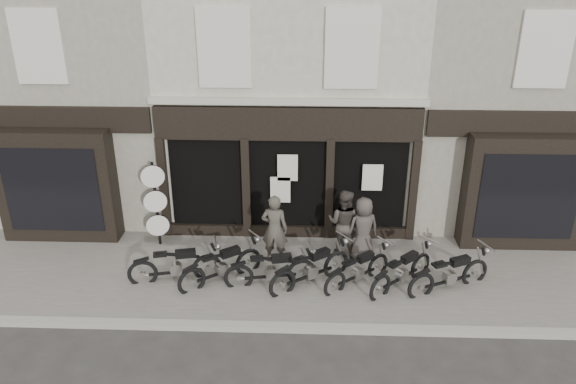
{
  "coord_description": "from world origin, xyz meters",
  "views": [
    {
      "loc": [
        0.52,
        -11.31,
        7.78
      ],
      "look_at": [
        0.05,
        1.6,
        2.07
      ],
      "focal_mm": 35.0,
      "sensor_mm": 36.0,
      "label": 1
    }
  ],
  "objects_px": {
    "motorcycle_3": "(311,271)",
    "man_left": "(275,229)",
    "motorcycle_0": "(176,268)",
    "motorcycle_2": "(272,272)",
    "motorcycle_5": "(402,274)",
    "man_right": "(363,229)",
    "motorcycle_1": "(222,268)",
    "man_centre": "(344,223)",
    "motorcycle_4": "(358,272)",
    "motorcycle_6": "(450,277)",
    "advert_sign_post": "(156,208)"
  },
  "relations": [
    {
      "from": "motorcycle_1",
      "to": "man_right",
      "type": "distance_m",
      "value": 3.8
    },
    {
      "from": "motorcycle_5",
      "to": "man_left",
      "type": "bearing_deg",
      "value": 119.41
    },
    {
      "from": "motorcycle_1",
      "to": "motorcycle_5",
      "type": "xyz_separation_m",
      "value": [
        4.42,
        -0.06,
        -0.02
      ]
    },
    {
      "from": "motorcycle_3",
      "to": "motorcycle_5",
      "type": "height_order",
      "value": "motorcycle_3"
    },
    {
      "from": "motorcycle_3",
      "to": "man_right",
      "type": "height_order",
      "value": "man_right"
    },
    {
      "from": "motorcycle_0",
      "to": "motorcycle_2",
      "type": "distance_m",
      "value": 2.37
    },
    {
      "from": "motorcycle_1",
      "to": "motorcycle_6",
      "type": "height_order",
      "value": "motorcycle_1"
    },
    {
      "from": "motorcycle_0",
      "to": "motorcycle_6",
      "type": "xyz_separation_m",
      "value": [
        6.68,
        -0.16,
        -0.0
      ]
    },
    {
      "from": "motorcycle_3",
      "to": "motorcycle_6",
      "type": "bearing_deg",
      "value": -38.19
    },
    {
      "from": "motorcycle_1",
      "to": "man_centre",
      "type": "bearing_deg",
      "value": -11.81
    },
    {
      "from": "motorcycle_1",
      "to": "advert_sign_post",
      "type": "height_order",
      "value": "advert_sign_post"
    },
    {
      "from": "motorcycle_2",
      "to": "man_left",
      "type": "relative_size",
      "value": 1.19
    },
    {
      "from": "advert_sign_post",
      "to": "motorcycle_3",
      "type": "bearing_deg",
      "value": -38.14
    },
    {
      "from": "motorcycle_2",
      "to": "motorcycle_5",
      "type": "relative_size",
      "value": 1.24
    },
    {
      "from": "man_centre",
      "to": "man_right",
      "type": "xyz_separation_m",
      "value": [
        0.49,
        -0.21,
        -0.06
      ]
    },
    {
      "from": "motorcycle_5",
      "to": "man_left",
      "type": "relative_size",
      "value": 0.96
    },
    {
      "from": "motorcycle_1",
      "to": "man_left",
      "type": "relative_size",
      "value": 1.06
    },
    {
      "from": "man_left",
      "to": "motorcycle_4",
      "type": "bearing_deg",
      "value": 163.08
    },
    {
      "from": "motorcycle_0",
      "to": "motorcycle_3",
      "type": "bearing_deg",
      "value": -13.57
    },
    {
      "from": "man_right",
      "to": "motorcycle_3",
      "type": "bearing_deg",
      "value": 25.05
    },
    {
      "from": "motorcycle_1",
      "to": "man_left",
      "type": "height_order",
      "value": "man_left"
    },
    {
      "from": "motorcycle_1",
      "to": "motorcycle_4",
      "type": "bearing_deg",
      "value": -36.66
    },
    {
      "from": "motorcycle_0",
      "to": "motorcycle_2",
      "type": "height_order",
      "value": "motorcycle_0"
    },
    {
      "from": "man_left",
      "to": "advert_sign_post",
      "type": "xyz_separation_m",
      "value": [
        -3.25,
        0.77,
        0.18
      ]
    },
    {
      "from": "motorcycle_6",
      "to": "motorcycle_3",
      "type": "bearing_deg",
      "value": 153.07
    },
    {
      "from": "motorcycle_1",
      "to": "man_centre",
      "type": "relative_size",
      "value": 1.08
    },
    {
      "from": "motorcycle_0",
      "to": "motorcycle_1",
      "type": "height_order",
      "value": "same"
    },
    {
      "from": "motorcycle_3",
      "to": "man_centre",
      "type": "distance_m",
      "value": 1.82
    },
    {
      "from": "motorcycle_0",
      "to": "motorcycle_4",
      "type": "xyz_separation_m",
      "value": [
        4.49,
        0.02,
        -0.04
      ]
    },
    {
      "from": "motorcycle_4",
      "to": "man_left",
      "type": "height_order",
      "value": "man_left"
    },
    {
      "from": "man_right",
      "to": "advert_sign_post",
      "type": "height_order",
      "value": "advert_sign_post"
    },
    {
      "from": "man_centre",
      "to": "motorcycle_0",
      "type": "bearing_deg",
      "value": 40.17
    },
    {
      "from": "motorcycle_2",
      "to": "man_centre",
      "type": "relative_size",
      "value": 1.22
    },
    {
      "from": "motorcycle_3",
      "to": "motorcycle_1",
      "type": "bearing_deg",
      "value": 142.47
    },
    {
      "from": "motorcycle_0",
      "to": "motorcycle_5",
      "type": "height_order",
      "value": "motorcycle_0"
    },
    {
      "from": "motorcycle_5",
      "to": "man_centre",
      "type": "height_order",
      "value": "man_centre"
    },
    {
      "from": "motorcycle_5",
      "to": "advert_sign_post",
      "type": "xyz_separation_m",
      "value": [
        -6.41,
        1.79,
        0.82
      ]
    },
    {
      "from": "man_left",
      "to": "motorcycle_0",
      "type": "bearing_deg",
      "value": 29.53
    },
    {
      "from": "motorcycle_4",
      "to": "man_right",
      "type": "distance_m",
      "value": 1.36
    },
    {
      "from": "motorcycle_6",
      "to": "man_left",
      "type": "xyz_separation_m",
      "value": [
        -4.29,
        1.13,
        0.62
      ]
    },
    {
      "from": "man_centre",
      "to": "man_left",
      "type": "bearing_deg",
      "value": 35.84
    },
    {
      "from": "motorcycle_0",
      "to": "man_right",
      "type": "distance_m",
      "value": 4.88
    },
    {
      "from": "man_right",
      "to": "man_left",
      "type": "bearing_deg",
      "value": -11.72
    },
    {
      "from": "man_centre",
      "to": "advert_sign_post",
      "type": "relative_size",
      "value": 0.72
    },
    {
      "from": "motorcycle_2",
      "to": "man_left",
      "type": "bearing_deg",
      "value": 78.09
    },
    {
      "from": "motorcycle_3",
      "to": "man_left",
      "type": "xyz_separation_m",
      "value": [
        -0.95,
        1.01,
        0.61
      ]
    },
    {
      "from": "motorcycle_1",
      "to": "motorcycle_4",
      "type": "xyz_separation_m",
      "value": [
        3.36,
        0.01,
        -0.04
      ]
    },
    {
      "from": "motorcycle_4",
      "to": "advert_sign_post",
      "type": "distance_m",
      "value": 5.68
    },
    {
      "from": "motorcycle_0",
      "to": "motorcycle_5",
      "type": "bearing_deg",
      "value": -13.38
    },
    {
      "from": "motorcycle_3",
      "to": "motorcycle_6",
      "type": "height_order",
      "value": "motorcycle_3"
    }
  ]
}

